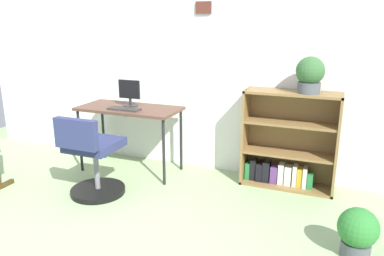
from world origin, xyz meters
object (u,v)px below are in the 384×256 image
at_px(office_chair, 92,160).
at_px(potted_plant_floor, 358,231).
at_px(monitor, 130,93).
at_px(desk, 129,113).
at_px(bookshelf_low, 288,145).
at_px(potted_plant_on_shelf, 310,74).
at_px(keyboard, 124,109).

bearing_deg(office_chair, potted_plant_floor, -3.12).
bearing_deg(office_chair, monitor, 90.88).
bearing_deg(office_chair, desk, 89.43).
bearing_deg(bookshelf_low, potted_plant_floor, -58.74).
distance_m(desk, potted_plant_on_shelf, 1.89).
bearing_deg(keyboard, monitor, 100.83).
bearing_deg(desk, office_chair, -90.57).
height_order(desk, office_chair, office_chair).
distance_m(keyboard, office_chair, 0.67).
xyz_separation_m(keyboard, office_chair, (-0.02, -0.56, -0.37)).
height_order(monitor, bookshelf_low, monitor).
distance_m(monitor, bookshelf_low, 1.74).
relative_size(monitor, potted_plant_floor, 0.78).
distance_m(monitor, potted_plant_floor, 2.56).
bearing_deg(desk, keyboard, -82.95).
relative_size(desk, keyboard, 3.14).
bearing_deg(potted_plant_on_shelf, desk, -174.08).
bearing_deg(potted_plant_floor, monitor, 159.57).
relative_size(keyboard, office_chair, 0.43).
relative_size(monitor, keyboard, 0.82).
xyz_separation_m(office_chair, potted_plant_on_shelf, (1.82, 0.87, 0.79)).
distance_m(desk, potted_plant_floor, 2.48).
relative_size(desk, bookshelf_low, 1.13).
bearing_deg(potted_plant_floor, potted_plant_on_shelf, 115.93).
distance_m(office_chair, potted_plant_floor, 2.32).
relative_size(keyboard, potted_plant_floor, 0.95).
bearing_deg(keyboard, bookshelf_low, 12.72).
relative_size(keyboard, potted_plant_on_shelf, 1.04).
height_order(keyboard, bookshelf_low, bookshelf_low).
bearing_deg(desk, monitor, 109.56).
height_order(office_chair, potted_plant_on_shelf, potted_plant_on_shelf).
distance_m(desk, office_chair, 0.75).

